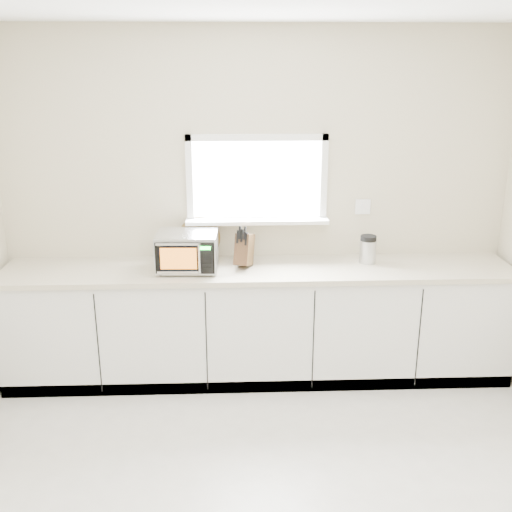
{
  "coord_description": "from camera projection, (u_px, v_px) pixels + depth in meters",
  "views": [
    {
      "loc": [
        -0.2,
        -2.65,
        2.42
      ],
      "look_at": [
        -0.02,
        1.55,
        1.06
      ],
      "focal_mm": 42.0,
      "sensor_mm": 36.0,
      "label": 1
    }
  ],
  "objects": [
    {
      "name": "back_wall",
      "position": [
        257.0,
        202.0,
        4.75
      ],
      "size": [
        4.0,
        0.17,
        2.7
      ],
      "color": "beige",
      "rests_on": "ground"
    },
    {
      "name": "coffee_grinder",
      "position": [
        368.0,
        249.0,
        4.67
      ],
      "size": [
        0.15,
        0.15,
        0.22
      ],
      "rotation": [
        0.0,
        0.0,
        -0.16
      ],
      "color": "#B1B4B8",
      "rests_on": "countertop"
    },
    {
      "name": "knife_block",
      "position": [
        244.0,
        249.0,
        4.57
      ],
      "size": [
        0.18,
        0.25,
        0.33
      ],
      "rotation": [
        0.0,
        0.0,
        -0.32
      ],
      "color": "#4A331A",
      "rests_on": "countertop"
    },
    {
      "name": "microwave",
      "position": [
        187.0,
        251.0,
        4.49
      ],
      "size": [
        0.46,
        0.39,
        0.29
      ],
      "rotation": [
        0.0,
        0.0,
        -0.04
      ],
      "color": "black",
      "rests_on": "countertop"
    },
    {
      "name": "cabinets",
      "position": [
        258.0,
        324.0,
        4.75
      ],
      "size": [
        3.92,
        0.6,
        0.88
      ],
      "primitive_type": "cube",
      "color": "silver",
      "rests_on": "ground"
    },
    {
      "name": "cutting_board",
      "position": [
        199.0,
        238.0,
        4.76
      ],
      "size": [
        0.34,
        0.08,
        0.34
      ],
      "primitive_type": "cylinder",
      "rotation": [
        1.4,
        0.0,
        0.0
      ],
      "color": "olive",
      "rests_on": "countertop"
    },
    {
      "name": "countertop",
      "position": [
        258.0,
        270.0,
        4.6
      ],
      "size": [
        3.92,
        0.64,
        0.04
      ],
      "primitive_type": "cube",
      "color": "beige",
      "rests_on": "cabinets"
    }
  ]
}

